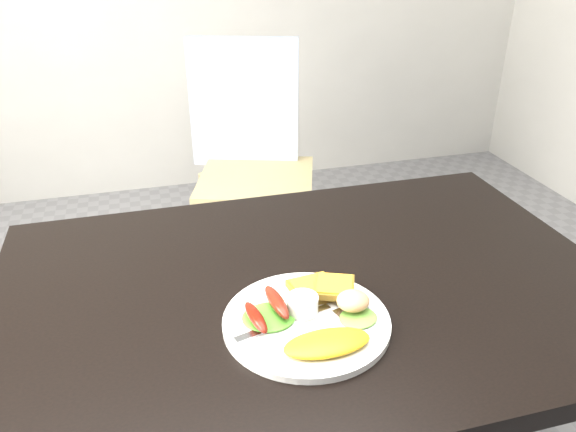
{
  "coord_description": "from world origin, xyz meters",
  "views": [
    {
      "loc": [
        -0.28,
        -0.86,
        1.37
      ],
      "look_at": [
        -0.05,
        -0.0,
        0.9
      ],
      "focal_mm": 35.0,
      "sensor_mm": 36.0,
      "label": 1
    }
  ],
  "objects": [
    {
      "name": "dining_table",
      "position": [
        0.0,
        0.0,
        0.73
      ],
      "size": [
        1.2,
        0.8,
        0.04
      ],
      "primitive_type": "cube",
      "color": "black",
      "rests_on": "ground"
    },
    {
      "name": "dining_chair",
      "position": [
        0.14,
        1.15,
        0.45
      ],
      "size": [
        0.56,
        0.56,
        0.05
      ],
      "primitive_type": "cube",
      "rotation": [
        0.0,
        0.0,
        -0.32
      ],
      "color": "tan",
      "rests_on": "ground"
    },
    {
      "name": "person",
      "position": [
        0.35,
        0.67,
        0.67
      ],
      "size": [
        0.52,
        0.38,
        1.34
      ],
      "primitive_type": "imported",
      "rotation": [
        0.0,
        0.0,
        3.01
      ],
      "color": "navy",
      "rests_on": "ground"
    },
    {
      "name": "plate",
      "position": [
        -0.05,
        -0.12,
        0.76
      ],
      "size": [
        0.29,
        0.29,
        0.01
      ],
      "primitive_type": "cylinder",
      "color": "white",
      "rests_on": "dining_table"
    },
    {
      "name": "lettuce_left",
      "position": [
        -0.11,
        -0.11,
        0.77
      ],
      "size": [
        0.1,
        0.09,
        0.01
      ],
      "primitive_type": "ellipsoid",
      "rotation": [
        0.0,
        0.0,
        -0.12
      ],
      "color": "#49952A",
      "rests_on": "plate"
    },
    {
      "name": "lettuce_right",
      "position": [
        0.04,
        -0.15,
        0.77
      ],
      "size": [
        0.08,
        0.08,
        0.01
      ],
      "primitive_type": "ellipsoid",
      "rotation": [
        0.0,
        0.0,
        0.26
      ],
      "color": "#51842D",
      "rests_on": "plate"
    },
    {
      "name": "omelette",
      "position": [
        -0.04,
        -0.2,
        0.77
      ],
      "size": [
        0.15,
        0.07,
        0.02
      ],
      "primitive_type": "ellipsoid",
      "rotation": [
        0.0,
        0.0,
        0.01
      ],
      "color": "gold",
      "rests_on": "plate"
    },
    {
      "name": "sausage_a",
      "position": [
        -0.13,
        -0.12,
        0.78
      ],
      "size": [
        0.04,
        0.09,
        0.02
      ],
      "primitive_type": "ellipsoid",
      "rotation": [
        0.0,
        0.0,
        0.16
      ],
      "color": "maroon",
      "rests_on": "lettuce_left"
    },
    {
      "name": "sausage_b",
      "position": [
        -0.09,
        -0.09,
        0.78
      ],
      "size": [
        0.04,
        0.1,
        0.02
      ],
      "primitive_type": "ellipsoid",
      "rotation": [
        0.0,
        0.0,
        0.12
      ],
      "color": "maroon",
      "rests_on": "lettuce_left"
    },
    {
      "name": "ramekin",
      "position": [
        -0.05,
        -0.11,
        0.78
      ],
      "size": [
        0.06,
        0.06,
        0.03
      ],
      "primitive_type": "cylinder",
      "rotation": [
        0.0,
        0.0,
        -0.04
      ],
      "color": "white",
      "rests_on": "plate"
    },
    {
      "name": "toast_a",
      "position": [
        -0.01,
        -0.05,
        0.77
      ],
      "size": [
        0.09,
        0.09,
        0.01
      ],
      "primitive_type": "cube",
      "rotation": [
        0.0,
        0.0,
        0.12
      ],
      "color": "olive",
      "rests_on": "plate"
    },
    {
      "name": "toast_b",
      "position": [
        0.02,
        -0.07,
        0.78
      ],
      "size": [
        0.09,
        0.09,
        0.01
      ],
      "primitive_type": "cube",
      "rotation": [
        0.0,
        0.0,
        -0.38
      ],
      "color": "olive",
      "rests_on": "toast_a"
    },
    {
      "name": "potato_salad",
      "position": [
        0.04,
        -0.13,
        0.79
      ],
      "size": [
        0.06,
        0.06,
        0.03
      ],
      "primitive_type": "ellipsoid",
      "rotation": [
        0.0,
        0.0,
        -0.03
      ],
      "color": "beige",
      "rests_on": "lettuce_right"
    },
    {
      "name": "fork",
      "position": [
        -0.09,
        -0.13,
        0.76
      ],
      "size": [
        0.18,
        0.06,
        0.0
      ],
      "primitive_type": "cube",
      "rotation": [
        0.0,
        0.0,
        0.26
      ],
      "color": "#ADAFB7",
      "rests_on": "plate"
    }
  ]
}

